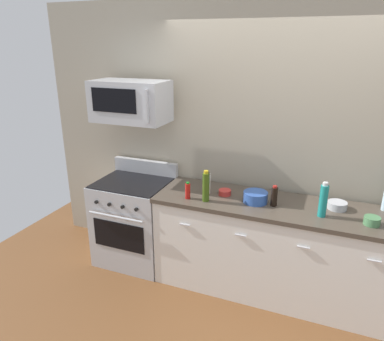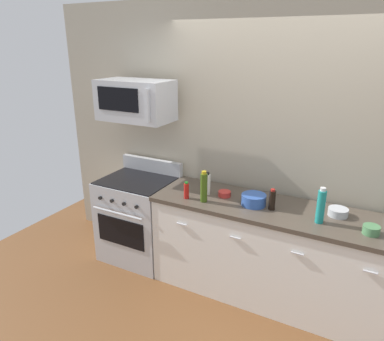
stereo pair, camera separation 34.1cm
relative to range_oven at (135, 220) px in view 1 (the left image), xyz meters
The scene contains 14 objects.
ground_plane 1.58m from the range_oven, ahead, with size 6.44×6.44×0.00m, color brown.
back_wall 1.80m from the range_oven, 15.05° to the left, with size 5.36×0.10×2.70m, color #9E937F.
counter_unit 1.51m from the range_oven, ahead, with size 2.27×0.66×0.92m.
range_oven is the anchor object (origin of this frame).
microwave 1.28m from the range_oven, 89.71° to the left, with size 0.74×0.44×0.40m.
bottle_vinegar_white 1.00m from the range_oven, ahead, with size 0.06×0.06×0.22m.
bottle_soy_sauce_dark 1.57m from the range_oven, ahead, with size 0.06×0.06×0.19m.
bottle_sparkling_teal 1.97m from the range_oven, ahead, with size 0.07×0.07×0.30m.
bottle_hot_sauce_red 0.89m from the range_oven, 14.47° to the right, with size 0.05×0.05×0.16m.
bottle_olive_oil 1.07m from the range_oven, 11.01° to the right, with size 0.06×0.06×0.29m.
bowl_green_glaze 2.31m from the range_oven, ahead, with size 0.13×0.13×0.07m.
bowl_steel_prep 2.06m from the range_oven, ahead, with size 0.16×0.16×0.07m.
bowl_red_small 1.10m from the range_oven, ahead, with size 0.12×0.12×0.05m.
bowl_blue_mixing 1.39m from the range_oven, ahead, with size 0.22×0.22×0.10m.
Camera 1 is at (0.37, -3.04, 2.29)m, focal length 33.83 mm.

